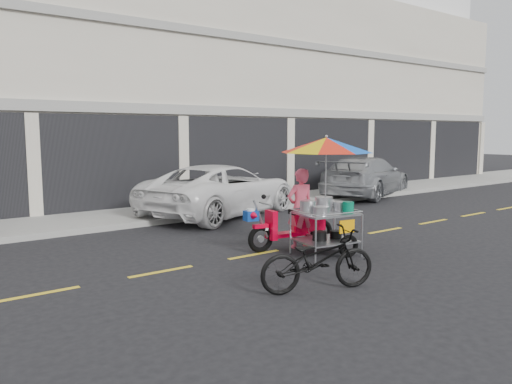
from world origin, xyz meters
TOP-DOWN VIEW (x-y plane):
  - ground at (0.00, 0.00)m, footprint 90.00×90.00m
  - sidewalk at (0.00, 5.50)m, footprint 45.00×3.00m
  - shophouse_block at (2.82, 10.59)m, footprint 36.00×8.11m
  - centerline at (0.00, 0.00)m, footprint 42.00×0.10m
  - white_pickup at (0.08, 4.37)m, footprint 5.81×4.11m
  - silver_pickup at (6.72, 4.69)m, footprint 5.54×3.80m
  - near_bicycle at (-2.56, -2.37)m, footprint 1.94×1.19m
  - food_vendor_rig at (-0.87, -0.53)m, footprint 2.34×2.13m

SIDE VIEW (x-z plane):
  - ground at x=0.00m, z-range 0.00..0.00m
  - centerline at x=0.00m, z-range 0.00..0.01m
  - sidewalk at x=0.00m, z-range 0.00..0.15m
  - near_bicycle at x=-2.56m, z-range 0.00..0.96m
  - white_pickup at x=0.08m, z-range 0.00..1.47m
  - silver_pickup at x=6.72m, z-range 0.00..1.49m
  - food_vendor_rig at x=-0.87m, z-range 0.30..2.65m
  - shophouse_block at x=2.82m, z-range -0.96..9.44m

